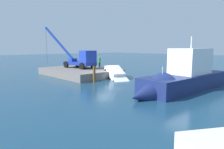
{
  "coord_description": "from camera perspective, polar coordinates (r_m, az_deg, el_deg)",
  "views": [
    {
      "loc": [
        18.94,
        -16.79,
        4.18
      ],
      "look_at": [
        0.45,
        1.04,
        0.59
      ],
      "focal_mm": 31.07,
      "sensor_mm": 36.0,
      "label": 1
    }
  ],
  "objects": [
    {
      "name": "crane_truck",
      "position": [
        30.46,
        -9.06,
        4.49
      ],
      "size": [
        9.25,
        4.08,
        6.63
      ],
      "color": "navy",
      "rests_on": "dock"
    },
    {
      "name": "piling_mid",
      "position": [
        26.23,
        1.19,
        0.35
      ],
      "size": [
        0.38,
        0.38,
        1.43
      ],
      "primitive_type": "cylinder",
      "color": "brown",
      "rests_on": "ground"
    },
    {
      "name": "ground",
      "position": [
        25.65,
        -2.38,
        -1.44
      ],
      "size": [
        200.0,
        200.0,
        0.0
      ],
      "primitive_type": "plane",
      "color": "navy"
    },
    {
      "name": "moored_yacht",
      "position": [
        19.76,
        18.9,
        -2.35
      ],
      "size": [
        4.26,
        13.89,
        6.57
      ],
      "color": "navy",
      "rests_on": "ground"
    },
    {
      "name": "dock",
      "position": [
        29.99,
        -9.54,
        0.78
      ],
      "size": [
        11.64,
        7.79,
        0.99
      ],
      "primitive_type": "cube",
      "color": "slate",
      "rests_on": "ground"
    },
    {
      "name": "dock_worker",
      "position": [
        31.46,
        -3.69,
        3.72
      ],
      "size": [
        0.34,
        0.34,
        1.73
      ],
      "color": "black",
      "rests_on": "dock"
    },
    {
      "name": "piling_near",
      "position": [
        23.51,
        -5.27,
        0.1
      ],
      "size": [
        0.32,
        0.32,
        1.96
      ],
      "primitive_type": "cylinder",
      "color": "brown",
      "rests_on": "ground"
    },
    {
      "name": "salvaged_car",
      "position": [
        25.84,
        1.24,
        0.17
      ],
      "size": [
        4.79,
        3.47,
        2.45
      ],
      "color": "silver",
      "rests_on": "ground"
    }
  ]
}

